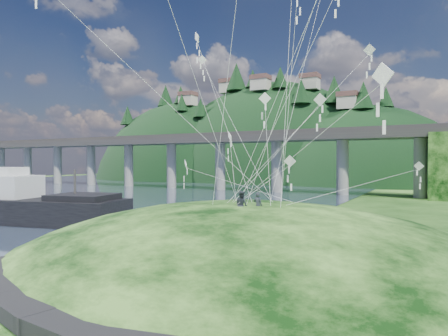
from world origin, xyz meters
The scene contains 9 objects.
ground centered at (0.00, 0.00, 0.00)m, with size 320.00×320.00×0.00m, color black.
grass_hill centered at (8.00, 2.00, -1.50)m, with size 36.00×32.00×13.00m.
footpath centered at (7.46, -9.74, 2.08)m, with size 22.29×5.84×0.83m.
bridge centered at (-26.46, 70.07, 9.70)m, with size 160.00×11.00×15.00m.
far_ridge centered at (-43.58, 122.17, -7.44)m, with size 153.00×70.00×94.50m.
work_barge centered at (-26.78, 11.15, 2.21)m, with size 26.06×12.13×8.81m.
wooden_dock centered at (-6.95, 4.76, 0.40)m, with size 12.96×2.93×0.92m.
kite_flyers centered at (8.33, 0.67, 5.78)m, with size 1.62×1.13×1.65m.
kite_swarm centered at (9.06, 3.15, 14.98)m, with size 19.00×17.67×20.15m.
Camera 1 is at (18.16, -19.97, 7.52)m, focal length 32.00 mm.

